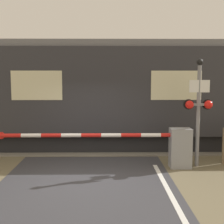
# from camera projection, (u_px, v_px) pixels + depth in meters

# --- Properties ---
(ground_plane) EXTENTS (80.00, 80.00, 0.00)m
(ground_plane) POSITION_uv_depth(u_px,v_px,m) (88.00, 177.00, 8.17)
(ground_plane) COLOR #6B6047
(track_bed) EXTENTS (36.00, 3.20, 0.13)m
(track_bed) POSITION_uv_depth(u_px,v_px,m) (94.00, 145.00, 11.85)
(track_bed) COLOR slate
(track_bed) RESTS_ON ground_plane
(train) EXTENTS (16.70, 2.74, 3.85)m
(train) POSITION_uv_depth(u_px,v_px,m) (45.00, 94.00, 11.61)
(train) COLOR black
(train) RESTS_ON ground_plane
(crossing_barrier) EXTENTS (5.52, 0.44, 1.14)m
(crossing_barrier) POSITION_uv_depth(u_px,v_px,m) (165.00, 146.00, 8.95)
(crossing_barrier) COLOR gray
(crossing_barrier) RESTS_ON ground_plane
(signal_post) EXTENTS (0.84, 0.26, 3.12)m
(signal_post) POSITION_uv_depth(u_px,v_px,m) (199.00, 106.00, 8.96)
(signal_post) COLOR gray
(signal_post) RESTS_ON ground_plane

